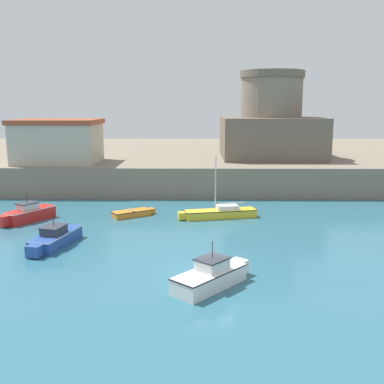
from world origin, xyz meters
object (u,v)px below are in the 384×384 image
(motorboat_white_0, at_px, (212,276))
(sailboat_yellow_5, at_px, (220,213))
(motorboat_red_3, at_px, (28,214))
(dinghy_orange_4, at_px, (133,213))
(motorboat_blue_2, at_px, (55,238))
(fortress, at_px, (271,127))
(harbor_shed_near_wharf, at_px, (58,141))

(motorboat_white_0, relative_size, sailboat_yellow_5, 0.69)
(motorboat_red_3, height_order, dinghy_orange_4, motorboat_red_3)
(motorboat_blue_2, bearing_deg, fortress, 54.31)
(harbor_shed_near_wharf, bearing_deg, motorboat_white_0, -59.08)
(motorboat_white_0, relative_size, motorboat_red_3, 0.99)
(motorboat_red_3, xyz_separation_m, fortress, (22.63, 19.12, 6.13))
(motorboat_red_3, bearing_deg, fortress, 40.19)
(sailboat_yellow_5, bearing_deg, motorboat_white_0, -94.37)
(motorboat_white_0, xyz_separation_m, fortress, (8.02, 32.37, 6.15))
(motorboat_blue_2, distance_m, fortress, 32.16)
(motorboat_white_0, distance_m, fortress, 33.91)
(dinghy_orange_4, xyz_separation_m, sailboat_yellow_5, (7.42, -0.43, 0.15))
(motorboat_red_3, distance_m, harbor_shed_near_wharf, 14.36)
(harbor_shed_near_wharf, bearing_deg, dinghy_orange_4, -50.39)
(motorboat_blue_2, distance_m, harbor_shed_near_wharf, 21.29)
(motorboat_blue_2, relative_size, dinghy_orange_4, 1.47)
(sailboat_yellow_5, bearing_deg, motorboat_blue_2, -145.77)
(dinghy_orange_4, distance_m, harbor_shed_near_wharf, 16.03)
(motorboat_blue_2, distance_m, motorboat_red_3, 7.76)
(sailboat_yellow_5, bearing_deg, harbor_shed_near_wharf, 144.66)
(motorboat_white_0, bearing_deg, motorboat_red_3, 137.81)
(motorboat_blue_2, xyz_separation_m, dinghy_orange_4, (4.08, 8.26, -0.26))
(motorboat_blue_2, bearing_deg, motorboat_red_3, 122.99)
(motorboat_blue_2, relative_size, sailboat_yellow_5, 0.80)
(fortress, xyz_separation_m, harbor_shed_near_wharf, (-24.00, -5.69, -1.25))
(motorboat_blue_2, relative_size, harbor_shed_near_wharf, 0.60)
(dinghy_orange_4, xyz_separation_m, fortress, (14.33, 17.37, 6.46))
(fortress, bearing_deg, motorboat_red_3, -139.81)
(motorboat_white_0, bearing_deg, dinghy_orange_4, 112.82)
(sailboat_yellow_5, distance_m, fortress, 20.11)
(dinghy_orange_4, height_order, sailboat_yellow_5, sailboat_yellow_5)
(motorboat_blue_2, bearing_deg, dinghy_orange_4, 63.71)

